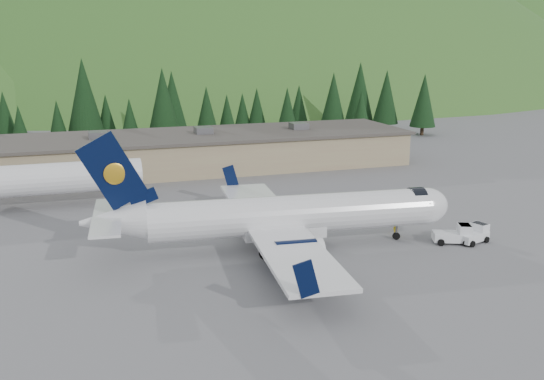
{
  "coord_description": "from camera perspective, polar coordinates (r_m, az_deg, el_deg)",
  "views": [
    {
      "loc": [
        -18.34,
        -49.2,
        18.26
      ],
      "look_at": [
        0.0,
        6.0,
        4.0
      ],
      "focal_mm": 40.0,
      "sensor_mm": 36.0,
      "label": 1
    }
  ],
  "objects": [
    {
      "name": "hills",
      "position": [
        284.92,
        -2.61,
        -7.01
      ],
      "size": [
        614.0,
        330.0,
        300.0
      ],
      "color": "#28661F",
      "rests_on": "ground"
    },
    {
      "name": "airliner",
      "position": [
        54.45,
        0.98,
        -2.52
      ],
      "size": [
        33.82,
        31.78,
        11.22
      ],
      "rotation": [
        0.0,
        0.0,
        -0.1
      ],
      "color": "white",
      "rests_on": "ground"
    },
    {
      "name": "second_airliner",
      "position": [
        73.04,
        -23.14,
        0.85
      ],
      "size": [
        27.5,
        11.0,
        10.05
      ],
      "color": "white",
      "rests_on": "ground"
    },
    {
      "name": "baggage_tug_b",
      "position": [
        58.98,
        16.87,
        -4.05
      ],
      "size": [
        3.78,
        3.0,
        1.81
      ],
      "rotation": [
        0.0,
        0.0,
        -0.39
      ],
      "color": "white",
      "rests_on": "ground"
    },
    {
      "name": "ramp_worker",
      "position": [
        60.03,
        11.55,
        -3.3
      ],
      "size": [
        0.77,
        0.61,
        1.85
      ],
      "primitive_type": "imported",
      "rotation": [
        0.0,
        0.0,
        3.42
      ],
      "color": "yellow",
      "rests_on": "ground"
    },
    {
      "name": "ground",
      "position": [
        55.59,
        1.96,
        -5.41
      ],
      "size": [
        600.0,
        600.0,
        0.0
      ],
      "primitive_type": "plane",
      "color": "#5C5C61"
    },
    {
      "name": "baggage_tug_a",
      "position": [
        59.87,
        18.5,
        -3.96
      ],
      "size": [
        3.5,
        2.65,
        1.69
      ],
      "rotation": [
        0.0,
        0.0,
        0.31
      ],
      "color": "white",
      "rests_on": "ground"
    },
    {
      "name": "terminal_building",
      "position": [
        89.58,
        -9.56,
        3.53
      ],
      "size": [
        71.0,
        17.0,
        6.1
      ],
      "color": "#967E61",
      "rests_on": "ground"
    },
    {
      "name": "tree_line",
      "position": [
        111.19,
        -12.66,
        7.7
      ],
      "size": [
        113.71,
        18.29,
        14.41
      ],
      "color": "black",
      "rests_on": "ground"
    }
  ]
}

